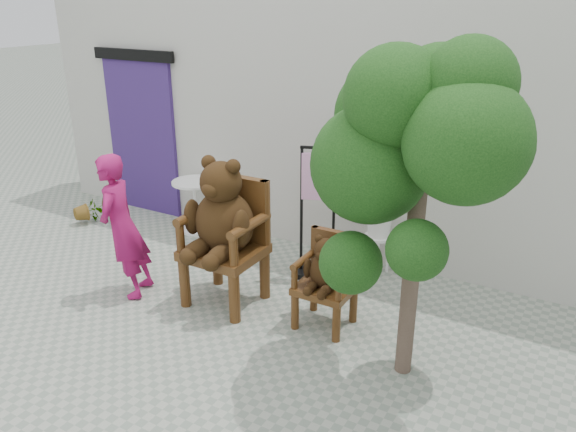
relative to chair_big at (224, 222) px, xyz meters
The scene contains 11 objects.
ground_plane 1.35m from the chair_big, 67.26° to the right, with size 60.00×60.00×0.00m, color gray.
back_wall 2.28m from the chair_big, 79.62° to the left, with size 9.00×1.00×3.00m, color beige.
doorway 3.09m from the chair_big, 147.88° to the left, with size 1.40×0.11×2.33m.
chair_big is the anchor object (origin of this frame).
chair_small 1.15m from the chair_big, ahead, with size 0.52×0.51×0.94m.
person 1.09m from the chair_big, 158.99° to the right, with size 0.56×0.37×1.53m, color #9B1354.
cafe_table 2.04m from the chair_big, 137.43° to the left, with size 0.60×0.60×0.70m.
display_stand 1.17m from the chair_big, 61.04° to the left, with size 0.54×0.48×1.51m.
stool_bucket 1.82m from the chair_big, 51.35° to the left, with size 0.32×0.32×1.45m.
tree 2.33m from the chair_big, ahead, with size 1.59×1.40×2.78m.
potted_plant 3.12m from the chair_big, 164.59° to the left, with size 0.37×0.32×0.41m, color black.
Camera 1 is at (2.75, -3.24, 3.01)m, focal length 35.00 mm.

